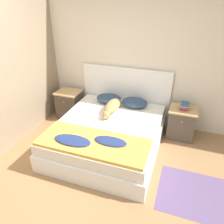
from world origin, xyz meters
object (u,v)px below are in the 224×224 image
Objects in this scene: bed at (108,135)px; nightstand_right at (181,123)px; book_stack at (184,106)px; pillow_right at (135,102)px; nightstand_left at (69,104)px; pillow_left at (109,98)px; dog at (112,107)px.

nightstand_right is at bearing 32.38° from bed.
bed is at bearing -147.29° from book_stack.
bed is 0.85m from pillow_right.
pillow_right is at bearing 70.57° from bed.
nightstand_left is (-1.15, 0.73, 0.05)m from bed.
pillow_left is 1.42m from book_stack.
nightstand_left is 1.19× the size of pillow_right.
pillow_right is at bearing 0.27° from nightstand_left.
pillow_right is 0.47m from dog.
book_stack reaches higher than bed.
dog is at bearing 100.17° from bed.
pillow_left is (-0.26, 0.74, 0.32)m from bed.
bed is 1.37m from nightstand_right.
nightstand_left is 2.68× the size of book_stack.
bed is 0.85m from pillow_left.
book_stack is (0.00, 0.01, 0.34)m from nightstand_right.
dog reaches higher than nightstand_right.
dog reaches higher than pillow_right.
pillow_right is (1.42, 0.01, 0.26)m from nightstand_left.
nightstand_left and nightstand_right have the same top height.
dog is 3.73× the size of book_stack.
pillow_left is 1.00× the size of pillow_right.
dog is (-1.23, -0.33, 0.27)m from nightstand_right.
nightstand_right reaches higher than bed.
pillow_left reaches higher than nightstand_left.
dog is at bearing -16.82° from nightstand_left.
nightstand_left is at bearing -179.73° from pillow_right.
dog reaches higher than pillow_left.
book_stack is at bearing 0.18° from pillow_left.
pillow_right is at bearing -179.72° from book_stack.
pillow_left is 0.52m from pillow_right.
nightstand_right is 2.68× the size of book_stack.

